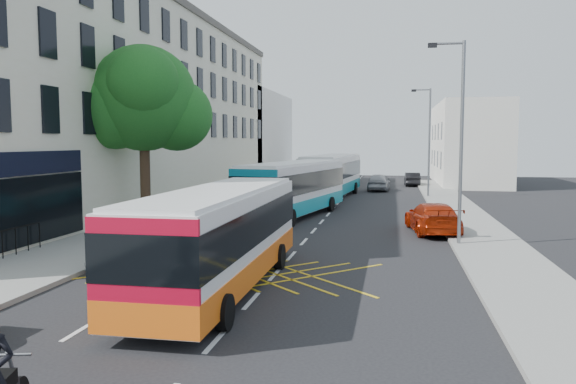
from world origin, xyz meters
The scene contains 17 objects.
ground centered at (0.00, 0.00, 0.00)m, with size 120.00×120.00×0.00m, color black.
pavement_left centered at (-8.50, 15.00, 0.07)m, with size 5.00×70.00×0.15m, color gray.
pavement_right centered at (7.50, 15.00, 0.07)m, with size 3.00×70.00×0.15m, color gray.
terrace_main centered at (-14.00, 24.49, 6.76)m, with size 8.30×45.00×13.50m.
terrace_far centered at (-14.00, 55.00, 5.00)m, with size 8.00×20.00×10.00m, color silver.
building_right centered at (11.00, 48.00, 4.00)m, with size 6.00×18.00×8.00m, color silver.
street_tree centered at (-8.51, 14.97, 6.29)m, with size 6.30×5.70×8.80m.
lamp_near centered at (6.20, 12.00, 4.62)m, with size 1.45×0.15×8.00m.
lamp_far centered at (6.20, 32.00, 4.62)m, with size 1.45×0.15×8.00m.
bus_near centered at (-1.17, 4.04, 1.52)m, with size 2.58×10.27×2.89m.
bus_mid centered at (-1.81, 19.82, 1.62)m, with size 4.60×11.23×3.08m.
bus_far centered at (-0.91, 31.43, 1.69)m, with size 3.67×11.59×3.21m.
parked_car_silver centered at (-4.90, 6.41, 0.63)m, with size 1.32×3.80×1.25m, color #93949A.
red_hatchback centered at (5.50, 15.42, 0.71)m, with size 1.98×4.86×1.41m, color #9F2106.
distant_car_grey centered at (-2.74, 45.34, 0.62)m, with size 2.05×4.44×1.23m, color #414549.
distant_car_silver centered at (2.50, 37.82, 0.75)m, with size 1.78×4.43×1.51m, color #9A9CA1.
distant_car_dark centered at (5.50, 43.75, 0.64)m, with size 1.35×3.86×1.27m, color black.
Camera 1 is at (3.63, -11.14, 4.22)m, focal length 35.00 mm.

